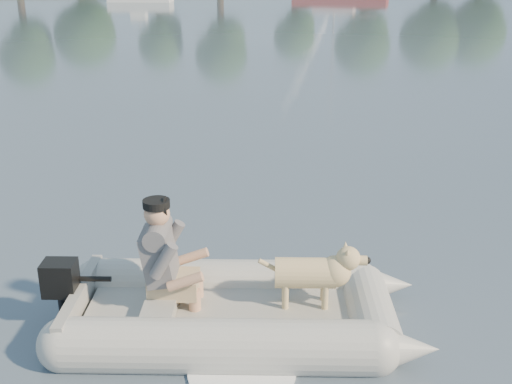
{
  "coord_description": "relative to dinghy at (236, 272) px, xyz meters",
  "views": [
    {
      "loc": [
        -0.96,
        -6.02,
        3.66
      ],
      "look_at": [
        -0.02,
        1.6,
        0.75
      ],
      "focal_mm": 45.0,
      "sensor_mm": 36.0,
      "label": 1
    }
  ],
  "objects": [
    {
      "name": "man",
      "position": [
        -0.73,
        0.16,
        0.19
      ],
      "size": [
        0.87,
        0.77,
        1.16
      ],
      "primitive_type": null,
      "rotation": [
        0.0,
        0.0,
        -0.14
      ],
      "color": "#5D5C61",
      "rests_on": "dinghy"
    },
    {
      "name": "dog",
      "position": [
        0.7,
        -0.05,
        -0.08
      ],
      "size": [
        1.04,
        0.5,
        0.67
      ],
      "primitive_type": null,
      "rotation": [
        0.0,
        0.0,
        -0.14
      ],
      "color": "tan",
      "rests_on": "dinghy"
    },
    {
      "name": "outboard_motor",
      "position": [
        -1.77,
        0.26,
        -0.31
      ],
      "size": [
        0.48,
        0.37,
        0.84
      ],
      "primitive_type": null,
      "rotation": [
        0.0,
        0.0,
        -0.14
      ],
      "color": "black",
      "rests_on": "dinghy"
    },
    {
      "name": "water",
      "position": [
        0.46,
        0.34,
        -0.64
      ],
      "size": [
        160.0,
        160.0,
        0.0
      ],
      "primitive_type": "plane",
      "color": "slate",
      "rests_on": "ground"
    },
    {
      "name": "dinghy",
      "position": [
        0.0,
        0.0,
        0.0
      ],
      "size": [
        5.37,
        4.04,
        1.48
      ],
      "primitive_type": null,
      "rotation": [
        0.0,
        0.0,
        -0.14
      ],
      "color": "#A5A59F",
      "rests_on": "water"
    }
  ]
}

